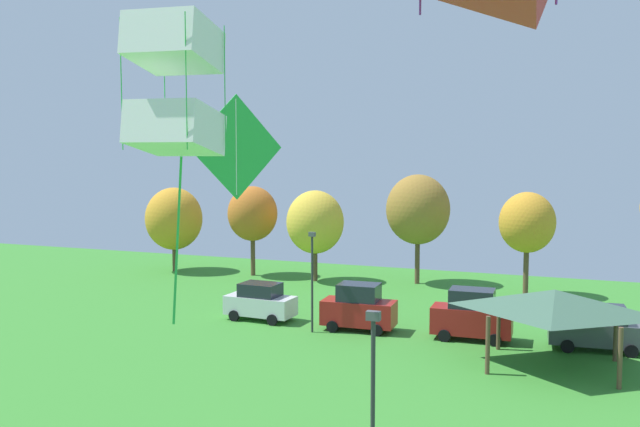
# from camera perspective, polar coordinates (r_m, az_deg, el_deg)

# --- Properties ---
(kite_flying_0) EXTENTS (1.44, 2.17, 2.57)m
(kite_flying_0) POSITION_cam_1_polar(r_m,az_deg,el_deg) (16.75, -7.05, 5.57)
(kite_flying_0) COLOR green
(kite_flying_5) EXTENTS (1.68, 1.79, 6.05)m
(kite_flying_5) POSITION_cam_1_polar(r_m,az_deg,el_deg) (13.76, -12.14, 10.41)
(kite_flying_5) COLOR white
(parked_car_leftmost) EXTENTS (4.16, 2.14, 2.19)m
(parked_car_leftmost) POSITION_cam_1_polar(r_m,az_deg,el_deg) (40.21, -5.05, -7.40)
(parked_car_leftmost) COLOR silver
(parked_car_leftmost) RESTS_ON ground
(parked_car_second_from_left) EXTENTS (4.09, 2.12, 2.60)m
(parked_car_second_from_left) POSITION_cam_1_polar(r_m,az_deg,el_deg) (37.78, 3.29, -7.92)
(parked_car_second_from_left) COLOR maroon
(parked_car_second_from_left) RESTS_ON ground
(parked_car_third_from_left) EXTENTS (4.18, 2.03, 2.69)m
(parked_car_third_from_left) POSITION_cam_1_polar(r_m,az_deg,el_deg) (36.69, 12.66, -8.36)
(parked_car_third_from_left) COLOR maroon
(parked_car_third_from_left) RESTS_ON ground
(parked_car_rightmost_in_row) EXTENTS (4.76, 2.32, 2.24)m
(parked_car_rightmost_in_row) POSITION_cam_1_polar(r_m,az_deg,el_deg) (36.72, 22.34, -8.91)
(parked_car_rightmost_in_row) COLOR #4C5156
(parked_car_rightmost_in_row) RESTS_ON ground
(park_pavilion) EXTENTS (6.92, 5.30, 3.60)m
(park_pavilion) POSITION_cam_1_polar(r_m,az_deg,el_deg) (32.66, 19.17, -6.97)
(park_pavilion) COLOR brown
(park_pavilion) RESTS_ON ground
(light_post_0) EXTENTS (0.36, 0.20, 5.52)m
(light_post_0) POSITION_cam_1_polar(r_m,az_deg,el_deg) (36.92, -0.67, -5.23)
(light_post_0) COLOR #2D2D33
(light_post_0) RESTS_ON ground
(light_post_1) EXTENTS (0.36, 0.20, 5.67)m
(light_post_1) POSITION_cam_1_polar(r_m,az_deg,el_deg) (18.26, 4.47, -15.68)
(light_post_1) COLOR #2D2D33
(light_post_1) RESTS_ON ground
(treeline_tree_0) EXTENTS (4.73, 4.73, 7.00)m
(treeline_tree_0) POSITION_cam_1_polar(r_m,az_deg,el_deg) (57.69, -12.21, -0.44)
(treeline_tree_0) COLOR brown
(treeline_tree_0) RESTS_ON ground
(treeline_tree_1) EXTENTS (4.00, 4.00, 7.21)m
(treeline_tree_1) POSITION_cam_1_polar(r_m,az_deg,el_deg) (54.49, -5.70, -0.03)
(treeline_tree_1) COLOR brown
(treeline_tree_1) RESTS_ON ground
(treeline_tree_2) EXTENTS (4.41, 4.41, 7.00)m
(treeline_tree_2) POSITION_cam_1_polar(r_m,az_deg,el_deg) (51.80, -0.41, -0.73)
(treeline_tree_2) COLOR brown
(treeline_tree_2) RESTS_ON ground
(treeline_tree_3) EXTENTS (4.78, 4.78, 8.25)m
(treeline_tree_3) POSITION_cam_1_polar(r_m,az_deg,el_deg) (51.20, 8.25, 0.33)
(treeline_tree_3) COLOR brown
(treeline_tree_3) RESTS_ON ground
(treeline_tree_4) EXTENTS (3.81, 3.81, 7.17)m
(treeline_tree_4) POSITION_cam_1_polar(r_m,az_deg,el_deg) (48.54, 17.05, -0.75)
(treeline_tree_4) COLOR brown
(treeline_tree_4) RESTS_ON ground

